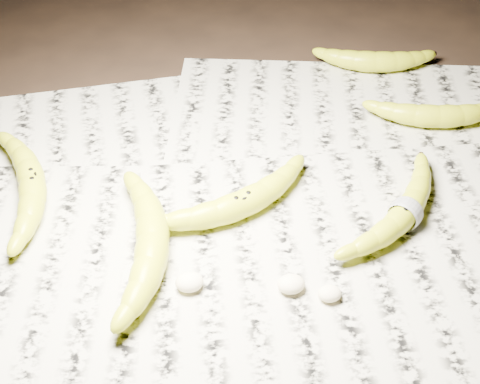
{
  "coord_description": "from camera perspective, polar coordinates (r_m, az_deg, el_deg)",
  "views": [
    {
      "loc": [
        -0.08,
        -0.58,
        0.6
      ],
      "look_at": [
        0.01,
        -0.0,
        0.05
      ],
      "focal_mm": 50.0,
      "sensor_mm": 36.0,
      "label": 1
    }
  ],
  "objects": [
    {
      "name": "banana_center",
      "position": [
        0.83,
        0.11,
        -0.85
      ],
      "size": [
        0.2,
        0.13,
        0.04
      ],
      "primitive_type": null,
      "rotation": [
        0.0,
        0.0,
        0.4
      ],
      "color": "#AFBE17",
      "rests_on": "newspaper_patch"
    },
    {
      "name": "ground",
      "position": [
        0.84,
        -0.78,
        -2.46
      ],
      "size": [
        3.0,
        3.0,
        0.0
      ],
      "primitive_type": "plane",
      "color": "black",
      "rests_on": "ground"
    },
    {
      "name": "flesh_chunk_a",
      "position": [
        0.76,
        -4.36,
        -7.49
      ],
      "size": [
        0.03,
        0.03,
        0.02
      ],
      "primitive_type": "ellipsoid",
      "color": "#F3E2BC",
      "rests_on": "newspaper_patch"
    },
    {
      "name": "banana_left_b",
      "position": [
        0.79,
        -7.5,
        -4.14
      ],
      "size": [
        0.08,
        0.21,
        0.04
      ],
      "primitive_type": null,
      "rotation": [
        0.0,
        0.0,
        1.47
      ],
      "color": "#AFBE17",
      "rests_on": "newspaper_patch"
    },
    {
      "name": "flesh_chunk_b",
      "position": [
        0.76,
        4.4,
        -7.65
      ],
      "size": [
        0.03,
        0.03,
        0.02
      ],
      "primitive_type": "ellipsoid",
      "color": "#F3E2BC",
      "rests_on": "newspaper_patch"
    },
    {
      "name": "banana_upper_b",
      "position": [
        1.11,
        11.46,
        11.0
      ],
      "size": [
        0.17,
        0.09,
        0.03
      ],
      "primitive_type": null,
      "rotation": [
        0.0,
        0.0,
        -0.21
      ],
      "color": "#AFBE17",
      "rests_on": "newspaper_patch"
    },
    {
      "name": "banana_left_a",
      "position": [
        0.9,
        -17.37,
        0.85
      ],
      "size": [
        0.09,
        0.21,
        0.04
      ],
      "primitive_type": null,
      "rotation": [
        0.0,
        0.0,
        1.71
      ],
      "color": "#AFBE17",
      "rests_on": "newspaper_patch"
    },
    {
      "name": "banana_upper_a",
      "position": [
        1.01,
        16.55,
        6.38
      ],
      "size": [
        0.18,
        0.09,
        0.03
      ],
      "primitive_type": null,
      "rotation": [
        0.0,
        0.0,
        -0.18
      ],
      "color": "#AFBE17",
      "rests_on": "newspaper_patch"
    },
    {
      "name": "newspaper_patch",
      "position": [
        0.85,
        0.52,
        -1.53
      ],
      "size": [
        0.9,
        0.7,
        0.01
      ],
      "primitive_type": "cube",
      "color": "#B7B49D",
      "rests_on": "ground"
    },
    {
      "name": "banana_taped",
      "position": [
        0.84,
        13.97,
        -1.59
      ],
      "size": [
        0.18,
        0.18,
        0.03
      ],
      "primitive_type": null,
      "rotation": [
        0.0,
        0.0,
        0.77
      ],
      "color": "#AFBE17",
      "rests_on": "newspaper_patch"
    },
    {
      "name": "measuring_tape",
      "position": [
        0.84,
        13.97,
        -1.59
      ],
      "size": [
        0.03,
        0.03,
        0.04
      ],
      "primitive_type": "torus",
      "rotation": [
        0.0,
        1.57,
        0.77
      ],
      "color": "white",
      "rests_on": "newspaper_patch"
    },
    {
      "name": "flesh_chunk_c",
      "position": [
        0.75,
        7.69,
        -8.4
      ],
      "size": [
        0.03,
        0.02,
        0.02
      ],
      "primitive_type": "ellipsoid",
      "color": "#F3E2BC",
      "rests_on": "newspaper_patch"
    }
  ]
}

